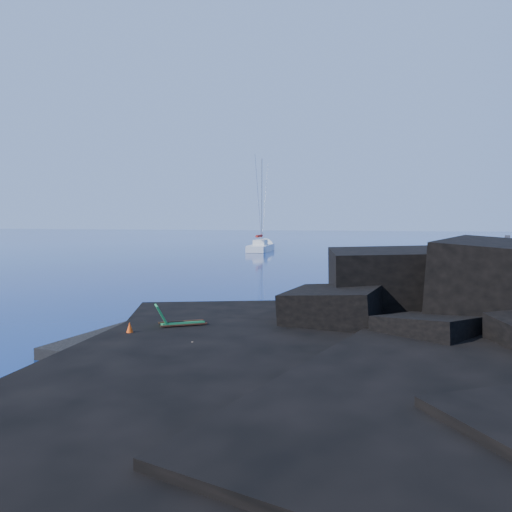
# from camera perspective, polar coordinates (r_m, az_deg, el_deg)

# --- Properties ---
(ground) EXTENTS (400.00, 400.00, 0.00)m
(ground) POSITION_cam_1_polar(r_m,az_deg,el_deg) (17.72, -19.57, -9.42)
(ground) COLOR #030635
(ground) RESTS_ON ground
(headland) EXTENTS (24.00, 24.00, 3.60)m
(headland) POSITION_cam_1_polar(r_m,az_deg,el_deg) (17.52, 25.58, -9.73)
(headland) COLOR black
(headland) RESTS_ON ground
(beach) EXTENTS (9.08, 6.86, 0.70)m
(beach) POSITION_cam_1_polar(r_m,az_deg,el_deg) (15.99, -5.12, -10.66)
(beach) COLOR black
(beach) RESTS_ON ground
(surf_foam) EXTENTS (10.00, 8.00, 0.06)m
(surf_foam) POSITION_cam_1_polar(r_m,az_deg,el_deg) (19.98, 1.10, -7.67)
(surf_foam) COLOR white
(surf_foam) RESTS_ON ground
(sailboat) EXTENTS (3.78, 12.17, 12.55)m
(sailboat) POSITION_cam_1_polar(r_m,az_deg,el_deg) (67.54, 0.57, 0.57)
(sailboat) COLOR silver
(sailboat) RESTS_ON ground
(deck_chair) EXTENTS (1.68, 1.47, 1.08)m
(deck_chair) POSITION_cam_1_polar(r_m,az_deg,el_deg) (16.73, -8.39, -6.91)
(deck_chair) COLOR #186F39
(deck_chair) RESTS_ON beach
(towel) EXTENTS (2.02, 1.26, 0.05)m
(towel) POSITION_cam_1_polar(r_m,az_deg,el_deg) (14.75, -8.74, -10.44)
(towel) COLOR silver
(towel) RESTS_ON beach
(sunbather) EXTENTS (1.83, 0.81, 0.24)m
(sunbather) POSITION_cam_1_polar(r_m,az_deg,el_deg) (14.72, -8.75, -9.89)
(sunbather) COLOR tan
(sunbather) RESTS_ON towel
(marker_cone) EXTENTS (0.46, 0.46, 0.60)m
(marker_cone) POSITION_cam_1_polar(r_m,az_deg,el_deg) (15.98, -14.23, -8.38)
(marker_cone) COLOR #F1470C
(marker_cone) RESTS_ON beach
(distant_boat_a) EXTENTS (1.92, 4.13, 0.53)m
(distant_boat_a) POSITION_cam_1_polar(r_m,az_deg,el_deg) (139.77, 26.80, 1.91)
(distant_boat_a) COLOR #2B2A30
(distant_boat_a) RESTS_ON ground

